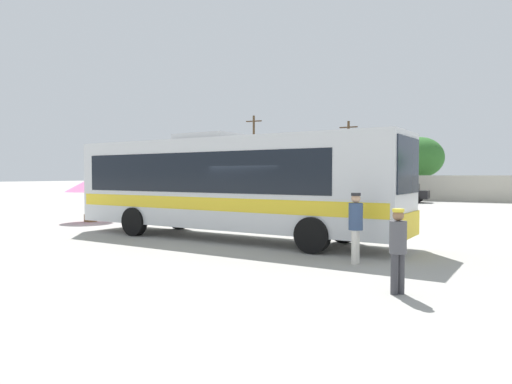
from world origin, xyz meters
TOP-DOWN VIEW (x-y plane):
  - ground_plane at (0.00, 10.00)m, footprint 300.00×300.00m
  - perimeter_wall at (0.00, 28.93)m, footprint 80.00×0.30m
  - coach_bus_silver_yellow at (-1.47, 0.31)m, footprint 12.40×3.53m
  - attendant_by_bus_door at (3.82, -2.13)m, footprint 0.37×0.37m
  - passenger_waiting_on_apron at (5.31, -4.66)m, footprint 0.45×0.45m
  - vendor_umbrella_near_gate_pink at (-10.17, 2.26)m, footprint 2.32×2.32m
  - parked_car_leftmost_grey at (-11.98, 25.37)m, footprint 4.26×2.29m
  - parked_car_second_maroon at (-5.50, 25.68)m, footprint 4.50×2.22m
  - parked_car_third_black at (0.01, 25.65)m, footprint 4.54×2.04m
  - utility_pole_near at (-16.44, 30.80)m, footprint 1.80×0.31m
  - utility_pole_far at (-5.82, 30.45)m, footprint 1.80×0.24m
  - roadside_tree_left at (-14.27, 35.76)m, footprint 4.89×4.89m
  - roadside_tree_midleft at (-3.22, 34.48)m, footprint 5.23×5.23m
  - roadside_tree_midright at (0.20, 34.56)m, footprint 4.75×4.75m

SIDE VIEW (x-z plane):
  - ground_plane at x=0.00m, z-range 0.00..0.00m
  - parked_car_second_maroon at x=-5.50m, z-range 0.05..1.45m
  - parked_car_leftmost_grey at x=-11.98m, z-range 0.04..1.53m
  - parked_car_third_black at x=0.01m, z-range 0.04..1.57m
  - passenger_waiting_on_apron at x=5.31m, z-range 0.11..1.70m
  - attendant_by_bus_door at x=3.82m, z-range 0.12..1.89m
  - perimeter_wall at x=0.00m, z-range 0.00..2.21m
  - vendor_umbrella_near_gate_pink at x=-10.17m, z-range 0.69..2.76m
  - coach_bus_silver_yellow at x=-1.47m, z-range 0.12..3.81m
  - utility_pole_far at x=-5.82m, z-range 0.18..7.69m
  - roadside_tree_midright at x=0.20m, z-range 0.99..7.01m
  - roadside_tree_left at x=-14.27m, z-range 1.06..7.35m
  - utility_pole_near at x=-16.44m, z-range 0.18..8.89m
  - roadside_tree_midleft at x=-3.22m, z-range 1.21..8.09m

